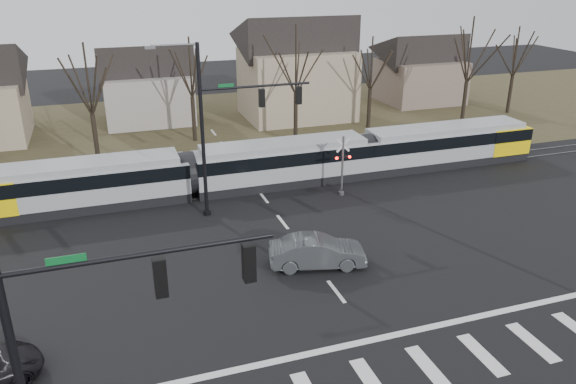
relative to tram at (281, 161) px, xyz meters
name	(u,v)px	position (x,y,z in m)	size (l,w,h in m)	color
ground	(355,315)	(-1.90, -16.00, -1.63)	(140.00, 140.00, 0.00)	black
grass_verge	(209,127)	(-1.90, 16.00, -1.62)	(140.00, 28.00, 0.01)	#38331E
crosswalk	(400,374)	(-1.90, -20.00, -1.62)	(27.00, 2.60, 0.01)	silver
stop_line	(373,340)	(-1.90, -17.80, -1.62)	(28.00, 0.35, 0.01)	silver
lane_dashes	(255,187)	(-1.90, 0.00, -1.62)	(0.18, 30.00, 0.01)	silver
rail_pair	(256,187)	(-1.90, -0.20, -1.60)	(90.00, 1.52, 0.06)	#59595E
tram	(281,161)	(0.00, 0.00, 0.00)	(39.35, 2.92, 2.98)	gray
sedan	(317,252)	(-1.86, -11.46, -0.84)	(5.05, 2.75, 1.58)	#3E4144
signal_pole_near_left	(83,333)	(-12.30, -22.00, 4.07)	(9.28, 0.44, 10.20)	black
signal_pole_far	(229,121)	(-4.30, -3.50, 4.07)	(9.28, 0.44, 10.20)	black
rail_crossing_signal	(342,168)	(3.10, -3.21, 0.26)	(1.08, 0.36, 4.00)	#59595B
tree_row	(245,84)	(0.10, 10.00, 3.37)	(59.20, 7.20, 10.00)	black
house_b	(146,80)	(-6.90, 20.00, 2.34)	(8.64, 7.56, 7.65)	gray
house_c	(297,64)	(7.10, 17.00, 3.61)	(10.80, 8.64, 10.10)	gray
house_d	(421,65)	(22.10, 19.00, 2.34)	(8.64, 7.56, 7.65)	#6C5B4F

